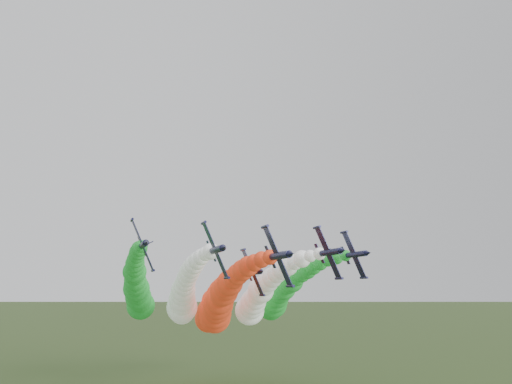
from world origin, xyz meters
TOP-DOWN VIEW (x-y plane):
  - jet_lead at (0.88, 46.43)m, footprint 13.57×79.73m
  - jet_inner_left at (-7.03, 55.26)m, footprint 12.89×79.04m
  - jet_inner_right at (14.12, 55.45)m, footprint 13.67×79.83m
  - jet_outer_left at (-18.22, 65.77)m, footprint 13.49×79.64m
  - jet_outer_right at (24.17, 64.23)m, footprint 13.22×79.38m
  - jet_trail at (4.84, 71.74)m, footprint 13.75×79.91m

SIDE VIEW (x-z plane):
  - jet_trail at x=4.84m, z-range 12.78..35.66m
  - jet_lead at x=0.88m, z-range 14.76..37.46m
  - jet_inner_right at x=14.12m, z-range 16.04..38.84m
  - jet_inner_left at x=-7.03m, z-range 16.48..38.50m
  - jet_outer_right at x=24.17m, z-range 16.54..38.89m
  - jet_outer_left at x=-18.22m, z-range 17.83..40.44m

